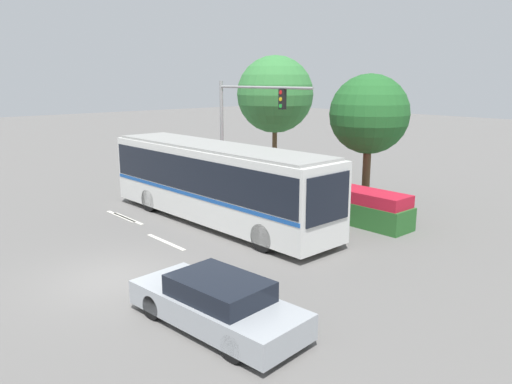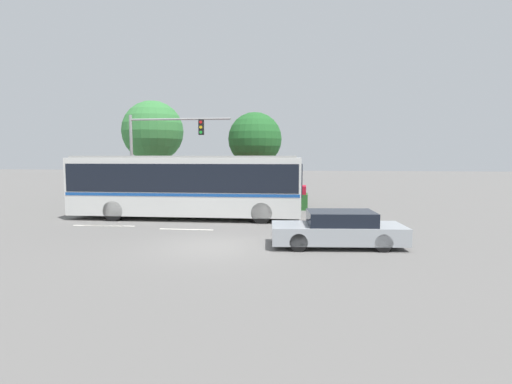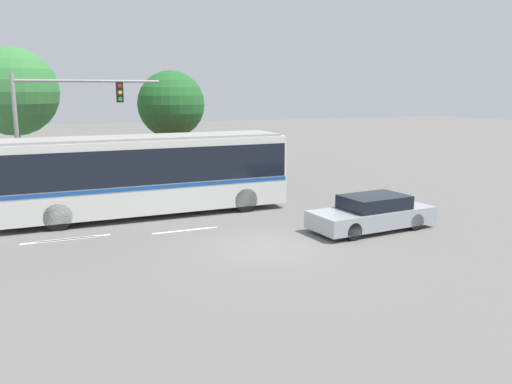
% 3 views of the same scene
% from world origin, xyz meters
% --- Properties ---
extents(ground_plane, '(140.00, 140.00, 0.00)m').
position_xyz_m(ground_plane, '(0.00, 0.00, 0.00)').
color(ground_plane, slate).
extents(city_bus, '(11.72, 2.68, 3.21)m').
position_xyz_m(city_bus, '(-2.74, 5.95, 1.82)').
color(city_bus, silver).
rests_on(city_bus, ground).
extents(sedan_foreground, '(4.78, 2.19, 1.26)m').
position_xyz_m(sedan_foreground, '(4.41, 0.48, 0.60)').
color(sedan_foreground, '#9EA3A8').
rests_on(sedan_foreground, ground).
extents(traffic_light_pole, '(6.34, 0.24, 5.69)m').
position_xyz_m(traffic_light_pole, '(-5.74, 9.91, 3.90)').
color(traffic_light_pole, gray).
rests_on(traffic_light_pole, ground).
extents(flowering_hedge, '(9.81, 1.38, 1.40)m').
position_xyz_m(flowering_hedge, '(-1.46, 10.26, 0.69)').
color(flowering_hedge, '#286028').
rests_on(flowering_hedge, ground).
extents(street_tree_left, '(4.32, 4.32, 7.08)m').
position_xyz_m(street_tree_left, '(-7.50, 13.85, 4.91)').
color(street_tree_left, brown).
rests_on(street_tree_left, ground).
extents(street_tree_centre, '(3.50, 3.50, 6.03)m').
position_xyz_m(street_tree_centre, '(0.01, 12.35, 4.25)').
color(street_tree_centre, brown).
rests_on(street_tree_centre, ground).
extents(lane_stripe_near, '(2.40, 0.16, 0.01)m').
position_xyz_m(lane_stripe_near, '(-6.16, 3.38, 0.01)').
color(lane_stripe_near, silver).
rests_on(lane_stripe_near, ground).
extents(lane_stripe_mid, '(2.40, 0.16, 0.01)m').
position_xyz_m(lane_stripe_mid, '(-1.89, 2.97, 0.01)').
color(lane_stripe_mid, silver).
rests_on(lane_stripe_mid, ground).
extents(lane_stripe_far, '(2.40, 0.16, 0.01)m').
position_xyz_m(lane_stripe_far, '(-5.65, 3.45, 0.01)').
color(lane_stripe_far, silver).
rests_on(lane_stripe_far, ground).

